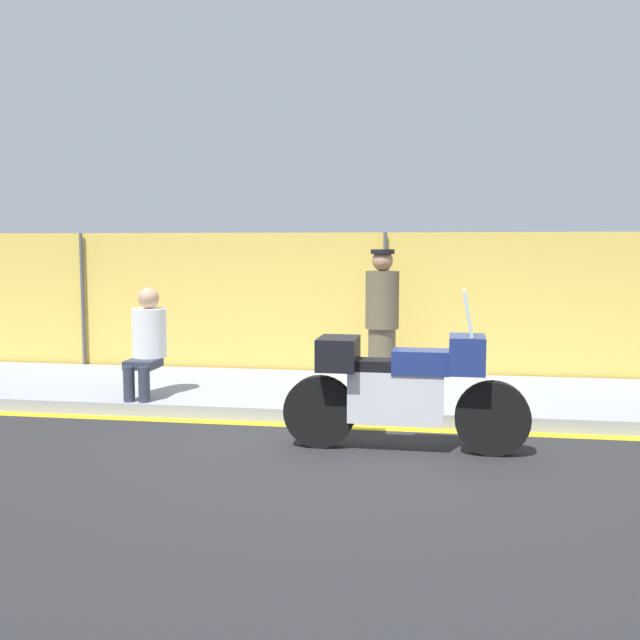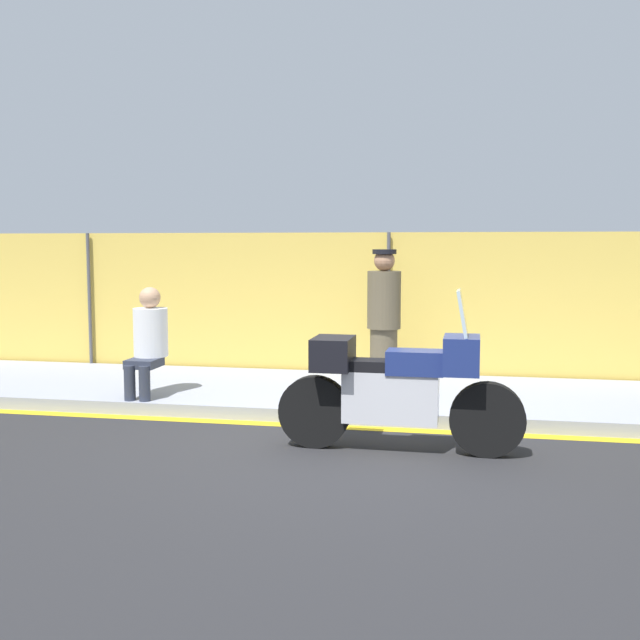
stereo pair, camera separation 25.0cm
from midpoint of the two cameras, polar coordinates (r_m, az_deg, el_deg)
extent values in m
plane|color=#262628|center=(7.13, 3.34, -9.82)|extent=(120.00, 120.00, 0.00)
cube|color=#8E93A3|center=(9.21, 5.15, -5.78)|extent=(33.00, 2.52, 0.15)
cube|color=gold|center=(7.92, 4.14, -8.22)|extent=(33.00, 0.18, 0.01)
cube|color=gold|center=(10.41, 5.96, 0.92)|extent=(31.35, 0.08, 2.08)
cylinder|color=#4C4C51|center=(11.58, -16.56, 1.20)|extent=(0.05, 0.05, 2.08)
cylinder|color=#4C4C51|center=(10.31, 5.91, 0.87)|extent=(0.05, 0.05, 2.08)
cylinder|color=black|center=(7.01, 13.64, -7.38)|extent=(0.68, 0.15, 0.68)
cylinder|color=black|center=(7.13, 0.60, -6.99)|extent=(0.68, 0.15, 0.68)
cube|color=silver|center=(6.99, 6.42, -5.84)|extent=(0.88, 0.29, 0.48)
cube|color=navy|center=(6.92, 8.30, -3.20)|extent=(0.52, 0.31, 0.22)
cube|color=black|center=(6.95, 5.66, -3.47)|extent=(0.60, 0.29, 0.10)
cube|color=navy|center=(6.89, 11.76, -2.62)|extent=(0.33, 0.48, 0.34)
cube|color=silver|center=(6.85, 11.83, 0.52)|extent=(0.11, 0.42, 0.42)
cube|color=black|center=(6.99, 2.02, -2.55)|extent=(0.37, 0.51, 0.30)
cylinder|color=brown|center=(9.47, 5.62, -2.81)|extent=(0.34, 0.34, 0.72)
cylinder|color=brown|center=(9.39, 5.66, 1.53)|extent=(0.42, 0.42, 0.72)
sphere|color=#A37556|center=(9.37, 5.69, 4.52)|extent=(0.26, 0.26, 0.26)
cylinder|color=black|center=(9.37, 5.70, 5.20)|extent=(0.30, 0.30, 0.06)
cylinder|color=#2D3342|center=(8.76, -13.50, -4.69)|extent=(0.13, 0.13, 0.40)
cylinder|color=#2D3342|center=(8.69, -12.42, -4.75)|extent=(0.13, 0.13, 0.40)
cube|color=#2D3342|center=(8.87, -12.47, -3.22)|extent=(0.34, 0.40, 0.10)
cylinder|color=white|center=(9.01, -12.00, -0.92)|extent=(0.40, 0.40, 0.57)
sphere|color=tan|center=(8.97, -12.06, 1.68)|extent=(0.25, 0.25, 0.25)
camera|label=1|loc=(0.13, -89.17, 0.08)|focal=42.00mm
camera|label=2|loc=(0.13, 90.83, -0.08)|focal=42.00mm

